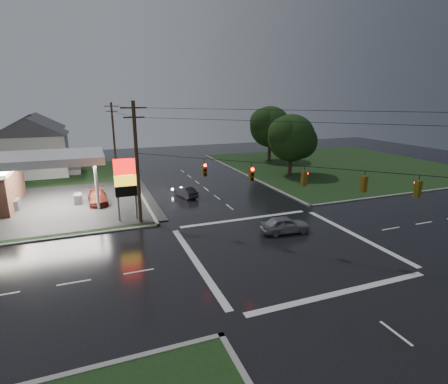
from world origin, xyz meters
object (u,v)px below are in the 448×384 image
object	(u,v)px
tree_ne_far	(271,127)
car_north	(185,192)
tree_ne_near	(292,138)
car_crossing	(285,225)
car_pump	(98,197)
pylon_sign	(126,179)
house_far	(37,137)
utility_pole_n	(114,134)
utility_pole_nw	(137,162)
house_near	(34,146)

from	to	relation	value
tree_ne_far	car_north	distance (m)	27.58
tree_ne_near	car_crossing	world-z (taller)	tree_ne_near
tree_ne_near	car_north	world-z (taller)	tree_ne_near
car_pump	car_north	bearing A→B (deg)	-7.06
tree_ne_near	pylon_sign	bearing A→B (deg)	-154.99
house_far	car_north	world-z (taller)	house_far
tree_ne_near	car_crossing	distance (m)	23.52
utility_pole_n	tree_ne_far	bearing A→B (deg)	-8.55
car_crossing	pylon_sign	bearing A→B (deg)	63.32
car_crossing	house_far	bearing A→B (deg)	33.69
house_far	car_pump	xyz separation A→B (m)	(8.95, -30.64, -3.71)
utility_pole_n	tree_ne_near	xyz separation A→B (m)	(23.64, -16.01, 0.09)
tree_ne_far	car_crossing	world-z (taller)	tree_ne_far
utility_pole_nw	house_near	bearing A→B (deg)	113.37
pylon_sign	utility_pole_n	bearing A→B (deg)	87.92
house_near	car_pump	world-z (taller)	house_near
pylon_sign	house_far	xyz separation A→B (m)	(-11.45, 37.50, 0.39)
pylon_sign	car_north	size ratio (longest dim) A/B	1.62
house_far	car_pump	distance (m)	32.14
house_near	tree_ne_near	distance (m)	37.80
car_north	car_crossing	xyz separation A→B (m)	(5.11, -13.82, 0.11)
tree_ne_far	car_pump	world-z (taller)	tree_ne_far
car_north	utility_pole_n	bearing A→B (deg)	-89.89
pylon_sign	car_crossing	bearing A→B (deg)	-32.81
tree_ne_near	tree_ne_far	size ratio (longest dim) A/B	0.92
tree_ne_near	house_far	bearing A→B (deg)	144.23
car_north	car_crossing	distance (m)	14.74
house_near	house_far	distance (m)	12.04
pylon_sign	tree_ne_far	size ratio (longest dim) A/B	0.61
tree_ne_far	car_pump	xyz separation A→B (m)	(-30.15, -16.64, -5.48)
utility_pole_n	car_pump	bearing A→B (deg)	-99.62
house_near	utility_pole_n	bearing A→B (deg)	9.91
house_far	car_north	size ratio (longest dim) A/B	2.98
utility_pole_n	car_pump	world-z (taller)	utility_pole_n
tree_ne_far	car_crossing	distance (m)	35.39
pylon_sign	utility_pole_nw	distance (m)	2.22
utility_pole_n	car_pump	size ratio (longest dim) A/B	2.19
utility_pole_n	car_north	size ratio (longest dim) A/B	2.83
utility_pole_n	tree_ne_near	bearing A→B (deg)	-34.10
pylon_sign	house_far	bearing A→B (deg)	106.98
utility_pole_n	car_crossing	world-z (taller)	utility_pole_n
car_crossing	car_pump	distance (m)	20.84
pylon_sign	utility_pole_n	world-z (taller)	utility_pole_n
pylon_sign	house_far	distance (m)	39.21
house_near	car_north	world-z (taller)	house_near
utility_pole_nw	car_crossing	world-z (taller)	utility_pole_nw
car_crossing	tree_ne_far	bearing A→B (deg)	-20.03
utility_pole_n	house_far	xyz separation A→B (m)	(-12.45, 10.00, -1.06)
tree_ne_far	car_pump	size ratio (longest dim) A/B	2.04
utility_pole_n	house_far	distance (m)	16.00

